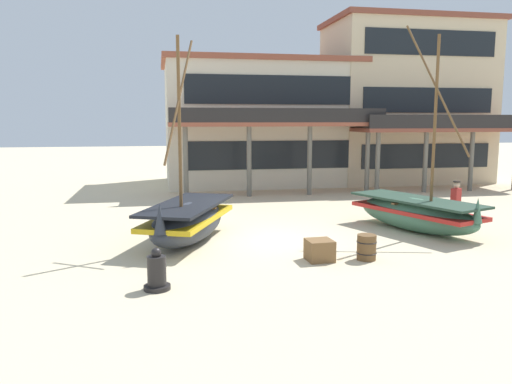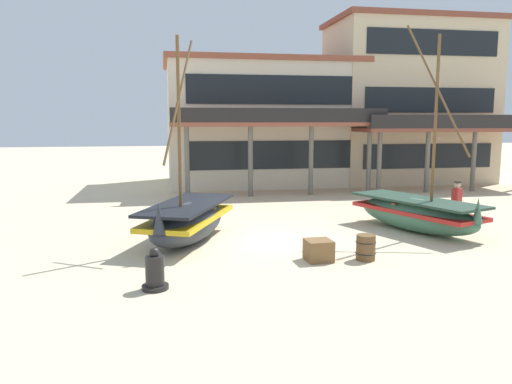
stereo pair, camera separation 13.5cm
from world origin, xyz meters
TOP-DOWN VIEW (x-y plane):
  - ground_plane at (0.00, 0.00)m, footprint 120.00×120.00m
  - fishing_boat_near_left at (-2.34, 0.16)m, footprint 3.37×4.89m
  - fishing_boat_centre_large at (5.48, 0.27)m, footprint 3.22×5.12m
  - fisherman_by_hull at (7.05, 0.42)m, footprint 0.42×0.37m
  - capstan_winch at (-3.29, -4.25)m, footprint 0.61×0.61m
  - wooden_barrel at (2.34, -2.84)m, footprint 0.56×0.56m
  - cargo_crate at (1.05, -2.67)m, footprint 0.72×0.72m
  - harbor_building_main at (2.78, 14.53)m, footprint 11.36×9.27m
  - harbor_building_annex at (11.94, 13.93)m, footprint 9.78×8.39m

SIDE VIEW (x-z plane):
  - ground_plane at x=0.00m, z-range 0.00..0.00m
  - cargo_crate at x=1.05m, z-range 0.00..0.58m
  - wooden_barrel at x=2.34m, z-range 0.00..0.70m
  - capstan_winch at x=-3.29m, z-range -0.10..0.87m
  - fishing_boat_centre_large at x=5.48m, z-range -2.85..4.12m
  - fishing_boat_near_left at x=-2.34m, z-range -2.44..3.81m
  - fisherman_by_hull at x=7.05m, z-range -0.01..1.68m
  - harbor_building_main at x=2.78m, z-range 0.01..7.26m
  - harbor_building_annex at x=11.94m, z-range -0.01..9.79m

